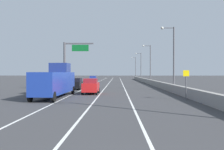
% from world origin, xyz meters
% --- Properties ---
extents(ground_plane, '(320.00, 320.00, 0.00)m').
position_xyz_m(ground_plane, '(0.00, 64.00, 0.00)').
color(ground_plane, '#38383A').
extents(lane_stripe_left, '(0.16, 130.00, 0.00)m').
position_xyz_m(lane_stripe_left, '(-5.50, 55.00, 0.00)').
color(lane_stripe_left, silver).
rests_on(lane_stripe_left, ground_plane).
extents(lane_stripe_center, '(0.16, 130.00, 0.00)m').
position_xyz_m(lane_stripe_center, '(-2.00, 55.00, 0.00)').
color(lane_stripe_center, silver).
rests_on(lane_stripe_center, ground_plane).
extents(lane_stripe_right, '(0.16, 130.00, 0.00)m').
position_xyz_m(lane_stripe_right, '(1.50, 55.00, 0.00)').
color(lane_stripe_right, silver).
rests_on(lane_stripe_right, ground_plane).
extents(jersey_barrier_right, '(0.60, 120.00, 1.10)m').
position_xyz_m(jersey_barrier_right, '(8.07, 40.00, 0.55)').
color(jersey_barrier_right, gray).
rests_on(jersey_barrier_right, ground_plane).
extents(overhead_sign_gantry, '(4.68, 0.36, 7.50)m').
position_xyz_m(overhead_sign_gantry, '(-7.26, 31.88, 4.73)').
color(overhead_sign_gantry, '#47474C').
rests_on(overhead_sign_gantry, ground_plane).
extents(speed_advisory_sign, '(0.60, 0.11, 3.00)m').
position_xyz_m(speed_advisory_sign, '(7.17, 19.35, 1.76)').
color(speed_advisory_sign, '#4C4C51').
rests_on(speed_advisory_sign, ground_plane).
extents(lamp_post_right_second, '(2.14, 0.44, 9.87)m').
position_xyz_m(lamp_post_right_second, '(8.68, 31.83, 5.68)').
color(lamp_post_right_second, '#4C4C51').
rests_on(lamp_post_right_second, ground_plane).
extents(lamp_post_right_third, '(2.14, 0.44, 9.87)m').
position_xyz_m(lamp_post_right_third, '(8.43, 55.56, 5.68)').
color(lamp_post_right_third, '#4C4C51').
rests_on(lamp_post_right_third, ground_plane).
extents(lamp_post_right_fourth, '(2.14, 0.44, 9.87)m').
position_xyz_m(lamp_post_right_fourth, '(8.42, 79.29, 5.68)').
color(lamp_post_right_fourth, '#4C4C51').
rests_on(lamp_post_right_fourth, ground_plane).
extents(lamp_post_right_fifth, '(2.14, 0.44, 9.87)m').
position_xyz_m(lamp_post_right_fifth, '(8.35, 103.03, 5.68)').
color(lamp_post_right_fifth, '#4C4C51').
rests_on(lamp_post_right_fifth, ground_plane).
extents(car_red_0, '(1.97, 4.10, 2.02)m').
position_xyz_m(car_red_0, '(-3.20, 25.93, 1.01)').
color(car_red_0, red).
rests_on(car_red_0, ground_plane).
extents(car_black_1, '(1.93, 4.30, 1.88)m').
position_xyz_m(car_black_1, '(-6.44, 33.93, 0.94)').
color(car_black_1, black).
rests_on(car_black_1, ground_plane).
extents(car_blue_2, '(1.96, 4.15, 1.93)m').
position_xyz_m(car_blue_2, '(-6.27, 58.25, 0.96)').
color(car_blue_2, '#1E389E').
rests_on(car_blue_2, ground_plane).
extents(box_truck, '(2.66, 9.82, 3.91)m').
position_xyz_m(box_truck, '(-6.72, 21.65, 1.78)').
color(box_truck, navy).
rests_on(box_truck, ground_plane).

